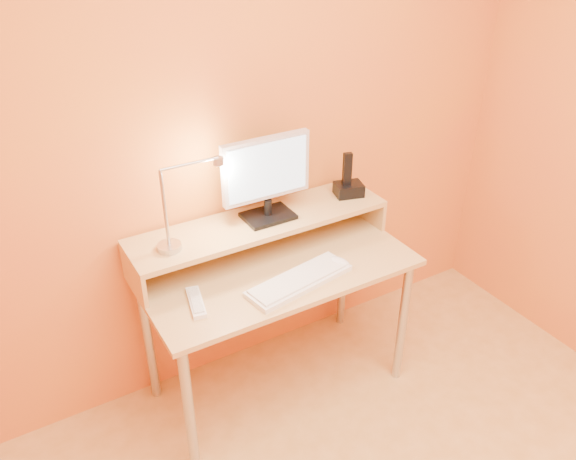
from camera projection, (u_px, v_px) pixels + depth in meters
wall_back at (240, 129)px, 2.51m from camera, size 3.00×0.04×2.50m
desk_leg_fl at (189, 413)px, 2.31m from camera, size 0.04×0.04×0.69m
desk_leg_fr at (403, 322)px, 2.79m from camera, size 0.04×0.04×0.69m
desk_leg_bl at (148, 340)px, 2.68m from camera, size 0.04×0.04×0.69m
desk_leg_br at (343, 272)px, 3.16m from camera, size 0.04×0.04×0.69m
desk_lower at (277, 268)px, 2.55m from camera, size 1.20×0.60×0.02m
shelf_riser_left at (133, 276)px, 2.36m from camera, size 0.02×0.30×0.14m
shelf_riser_right at (365, 206)px, 2.88m from camera, size 0.02×0.30×0.14m
desk_shelf at (260, 222)px, 2.58m from camera, size 1.20×0.30×0.02m
monitor_foot at (268, 216)px, 2.59m from camera, size 0.22×0.16×0.02m
monitor_neck at (268, 207)px, 2.56m from camera, size 0.04×0.04×0.07m
monitor_panel at (266, 168)px, 2.48m from camera, size 0.41×0.04×0.28m
monitor_back at (263, 166)px, 2.49m from camera, size 0.37×0.01×0.24m
monitor_screen at (268, 170)px, 2.46m from camera, size 0.37×0.01×0.24m
lamp_base at (169, 247)px, 2.35m from camera, size 0.10×0.10×0.02m
lamp_post at (165, 209)px, 2.26m from camera, size 0.01×0.01×0.33m
lamp_arm at (190, 164)px, 2.23m from camera, size 0.24×0.01×0.01m
lamp_head at (218, 161)px, 2.29m from camera, size 0.04×0.04×0.03m
lamp_bulb at (219, 165)px, 2.30m from camera, size 0.03×0.03×0.00m
phone_dock at (349, 189)px, 2.77m from camera, size 0.15×0.13×0.06m
phone_handset at (347, 169)px, 2.70m from camera, size 0.05×0.03×0.16m
phone_led at (363, 191)px, 2.75m from camera, size 0.01×0.00×0.04m
keyboard at (299, 281)px, 2.43m from camera, size 0.50×0.23×0.02m
mouse at (339, 262)px, 2.53m from camera, size 0.10×0.13×0.04m
remote_control at (196, 302)px, 2.30m from camera, size 0.09×0.20×0.02m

